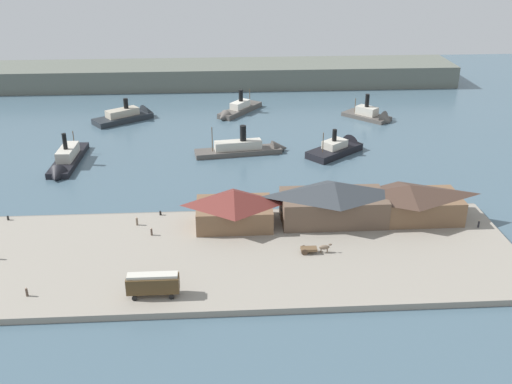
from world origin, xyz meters
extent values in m
plane|color=#476070|center=(0.00, 0.00, 0.00)|extent=(320.00, 320.00, 0.00)
cube|color=gray|center=(0.00, -22.00, 0.60)|extent=(110.00, 36.00, 1.20)
cube|color=slate|center=(0.00, -3.60, 0.50)|extent=(110.00, 0.80, 1.00)
cube|color=brown|center=(1.73, -10.21, 3.49)|extent=(15.28, 10.40, 4.58)
pyramid|color=maroon|center=(1.73, -10.21, 7.28)|extent=(15.58, 10.92, 3.00)
cube|color=brown|center=(22.14, -9.76, 4.10)|extent=(21.33, 10.23, 5.80)
pyramid|color=#33383D|center=(22.14, -9.76, 8.46)|extent=(21.76, 10.74, 2.92)
cube|color=brown|center=(37.79, -9.67, 3.78)|extent=(21.46, 10.06, 5.16)
pyramid|color=#473328|center=(37.79, -9.67, 7.56)|extent=(21.88, 10.56, 2.40)
cube|color=#4C381E|center=(-12.39, -34.99, 3.49)|extent=(8.62, 2.52, 2.78)
cube|color=beige|center=(-12.39, -34.99, 5.13)|extent=(8.28, 1.76, 0.50)
cylinder|color=black|center=(-9.37, -33.74, 1.65)|extent=(0.90, 0.18, 0.90)
cylinder|color=black|center=(-9.37, -36.25, 1.65)|extent=(0.90, 0.18, 0.90)
cylinder|color=black|center=(-15.41, -33.74, 1.65)|extent=(0.90, 0.18, 0.90)
cylinder|color=black|center=(-15.41, -36.25, 1.65)|extent=(0.90, 0.18, 0.90)
cube|color=brown|center=(15.33, -22.72, 2.05)|extent=(3.03, 1.54, 0.50)
cylinder|color=#4C3828|center=(14.42, -21.95, 1.80)|extent=(1.20, 0.10, 1.20)
cylinder|color=#4C3828|center=(14.42, -23.49, 1.80)|extent=(1.20, 0.10, 1.20)
ellipsoid|color=#7A6651|center=(18.24, -22.72, 2.30)|extent=(2.00, 0.70, 0.90)
ellipsoid|color=#7A6651|center=(19.34, -22.72, 2.85)|extent=(0.70, 0.32, 0.44)
cylinder|color=#7A6651|center=(18.84, -22.52, 1.70)|extent=(0.16, 0.16, 1.00)
cylinder|color=#7A6651|center=(18.84, -22.92, 1.70)|extent=(0.16, 0.16, 1.00)
cylinder|color=#7A6651|center=(17.64, -22.52, 1.70)|extent=(0.16, 0.16, 1.00)
cylinder|color=#7A6651|center=(17.64, -22.92, 1.70)|extent=(0.16, 0.16, 1.00)
cylinder|color=#4C3D33|center=(-14.79, -13.89, 1.88)|extent=(0.40, 0.40, 1.37)
sphere|color=#CCA889|center=(-14.79, -13.89, 2.69)|extent=(0.25, 0.25, 0.25)
cylinder|color=#6B5B4C|center=(-18.19, -9.34, 1.96)|extent=(0.44, 0.44, 1.51)
sphere|color=#CCA889|center=(-18.19, -9.34, 2.85)|extent=(0.28, 0.28, 0.28)
cylinder|color=#4C3D33|center=(-33.39, -33.81, 1.90)|extent=(0.41, 0.41, 1.41)
sphere|color=#CCA889|center=(-33.39, -33.81, 2.74)|extent=(0.26, 0.26, 0.26)
cylinder|color=#232328|center=(51.28, -14.67, 1.86)|extent=(0.39, 0.39, 1.32)
sphere|color=#CCA889|center=(51.28, -14.67, 2.64)|extent=(0.24, 0.24, 0.24)
cylinder|color=black|center=(-45.32, -5.37, 1.65)|extent=(0.44, 0.44, 0.90)
cylinder|color=black|center=(50.62, -5.06, 1.65)|extent=(0.44, 0.44, 0.90)
cylinder|color=black|center=(-13.79, -5.05, 1.65)|extent=(0.44, 0.44, 0.90)
cube|color=black|center=(30.24, 31.52, 0.96)|extent=(17.04, 15.75, 1.92)
cone|color=black|center=(36.63, 36.84, 0.96)|extent=(6.14, 6.53, 6.00)
cube|color=beige|center=(30.24, 31.52, 2.94)|extent=(7.55, 7.26, 2.03)
cylinder|color=black|center=(29.97, 31.31, 5.56)|extent=(1.22, 1.22, 3.21)
cylinder|color=brown|center=(26.40, 28.34, 4.64)|extent=(0.24, 0.24, 5.44)
cube|color=#514C47|center=(4.05, 33.43, 0.69)|extent=(23.99, 8.61, 1.37)
cone|color=#514C47|center=(15.66, 35.11, 0.69)|extent=(4.86, 5.33, 4.78)
cube|color=beige|center=(4.05, 33.43, 2.55)|extent=(13.09, 5.09, 2.37)
cylinder|color=black|center=(5.44, 33.64, 5.86)|extent=(1.69, 1.69, 4.25)
cylinder|color=brown|center=(-2.92, 32.43, 4.74)|extent=(0.24, 0.24, 6.74)
cube|color=black|center=(-40.75, 29.85, 0.75)|extent=(6.31, 23.16, 1.50)
cone|color=black|center=(-41.14, 18.36, 0.75)|extent=(5.12, 4.30, 4.98)
cube|color=beige|center=(-40.75, 29.85, 2.86)|extent=(4.12, 10.29, 2.73)
cylinder|color=black|center=(-40.80, 28.66, 6.33)|extent=(1.11, 1.11, 4.21)
cylinder|color=brown|center=(-40.52, 36.74, 3.92)|extent=(0.24, 0.24, 4.84)
cube|color=#23282D|center=(-31.49, 64.83, 0.89)|extent=(18.97, 16.20, 1.78)
cone|color=#23282D|center=(-23.96, 70.18, 0.89)|extent=(6.23, 6.87, 6.07)
cube|color=#B2A893|center=(-31.49, 64.83, 2.89)|extent=(10.55, 9.11, 2.22)
cylinder|color=black|center=(-30.29, 65.69, 5.58)|extent=(1.47, 1.47, 3.17)
cube|color=#514C47|center=(46.55, 63.23, 0.61)|extent=(15.27, 15.39, 1.22)
cone|color=#514C47|center=(51.81, 57.86, 0.61)|extent=(6.16, 6.12, 5.98)
cube|color=beige|center=(46.55, 63.23, 2.50)|extent=(7.25, 7.29, 2.55)
cylinder|color=black|center=(46.43, 63.35, 5.84)|extent=(1.33, 1.33, 4.13)
cylinder|color=brown|center=(43.39, 66.45, 3.48)|extent=(0.24, 0.24, 4.51)
cube|color=#514C47|center=(6.06, 71.97, 0.82)|extent=(15.44, 18.82, 1.63)
cone|color=#514C47|center=(0.30, 63.97, 0.82)|extent=(5.60, 5.42, 4.35)
cube|color=silver|center=(6.06, 71.97, 2.73)|extent=(7.06, 8.02, 2.20)
cylinder|color=black|center=(6.35, 72.37, 5.69)|extent=(1.40, 1.40, 3.73)
cylinder|color=brown|center=(9.52, 76.77, 4.14)|extent=(0.24, 0.24, 5.02)
cube|color=#60665B|center=(0.00, 110.00, 4.00)|extent=(180.00, 24.00, 8.00)
camera|label=1|loc=(-0.59, -118.48, 57.88)|focal=41.65mm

